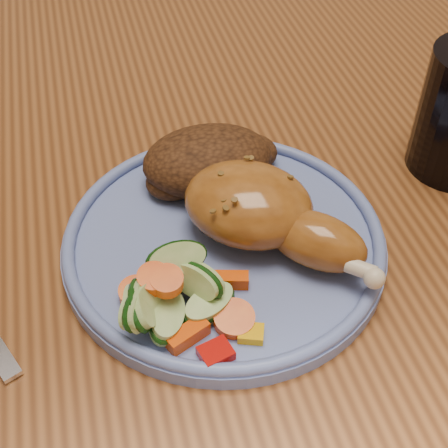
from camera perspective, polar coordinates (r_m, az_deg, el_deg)
The scene contains 7 objects.
dining_table at distance 0.65m, azimuth 1.04°, elevation 2.70°, with size 0.90×1.40×0.75m.
chair_far at distance 1.26m, azimuth -6.74°, elevation 15.54°, with size 0.42×0.42×0.91m.
plate at distance 0.48m, azimuth 0.00°, elevation -1.77°, with size 0.25×0.25×0.01m, color #5B6DAF.
plate_rim at distance 0.47m, azimuth 0.00°, elevation -0.86°, with size 0.25×0.25×0.01m, color #5B6DAF.
chicken_leg at distance 0.46m, azimuth 3.72°, elevation 1.05°, with size 0.15×0.15×0.05m.
rice_pilaf at distance 0.52m, azimuth -1.26°, elevation 5.79°, with size 0.12×0.08×0.05m.
vegetable_pile at distance 0.42m, azimuth -4.58°, elevation -6.64°, with size 0.10×0.10×0.05m.
Camera 1 is at (-0.13, -0.47, 1.11)m, focal length 50.00 mm.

